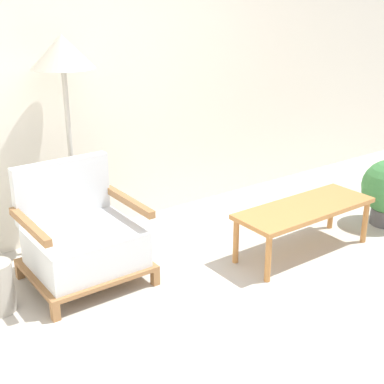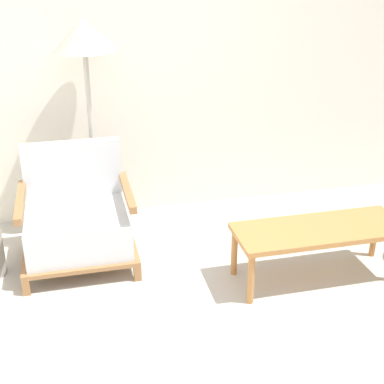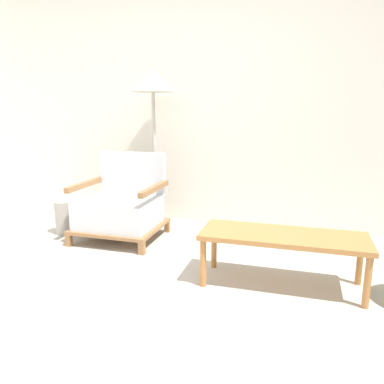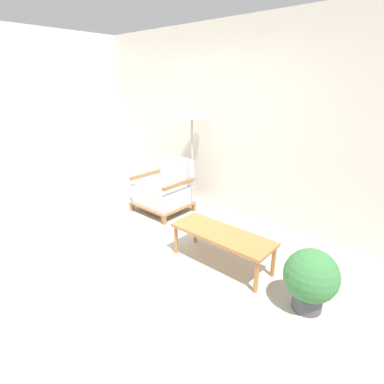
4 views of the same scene
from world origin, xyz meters
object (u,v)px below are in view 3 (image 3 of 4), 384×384
floor_lamp (153,87)px  coffee_table (283,240)px  armchair (121,207)px  vase (65,217)px

floor_lamp → coffee_table: bearing=-37.7°
armchair → vase: bearing=-175.4°
vase → floor_lamp: bearing=33.7°
coffee_table → vase: bearing=165.5°
floor_lamp → coffee_table: size_ratio=1.43×
armchair → coffee_table: bearing=-21.3°
armchair → floor_lamp: size_ratio=0.50×
armchair → coffee_table: armchair is taller
armchair → coffee_table: size_ratio=0.71×
floor_lamp → vase: bearing=-146.3°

